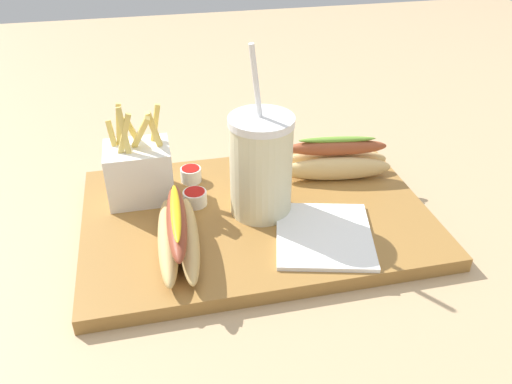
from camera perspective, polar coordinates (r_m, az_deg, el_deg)
name	(u,v)px	position (r m, az deg, el deg)	size (l,w,h in m)	color
ground_plane	(256,228)	(0.74, 0.00, -3.94)	(2.40, 2.40, 0.02)	tan
food_tray	(256,216)	(0.73, 0.00, -2.66)	(0.47, 0.32, 0.02)	olive
soda_cup	(261,165)	(0.69, 0.52, 2.97)	(0.08, 0.08, 0.23)	beige
fries_basket	(139,170)	(0.75, -12.60, 2.31)	(0.09, 0.07, 0.14)	white
hot_dog_1	(335,160)	(0.80, 8.64, 3.44)	(0.17, 0.07, 0.06)	#DBB775
hot_dog_2	(178,234)	(0.64, -8.51, -4.53)	(0.06, 0.18, 0.06)	tan
ketchup_cup_1	(195,197)	(0.73, -6.67, -0.56)	(0.03, 0.03, 0.02)	white
ketchup_cup_2	(273,157)	(0.83, 1.89, 3.78)	(0.03, 0.03, 0.02)	white
ketchup_cup_3	(191,174)	(0.79, -7.10, 1.97)	(0.03, 0.03, 0.02)	white
napkin_stack	(324,235)	(0.68, 7.40, -4.66)	(0.12, 0.14, 0.01)	white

